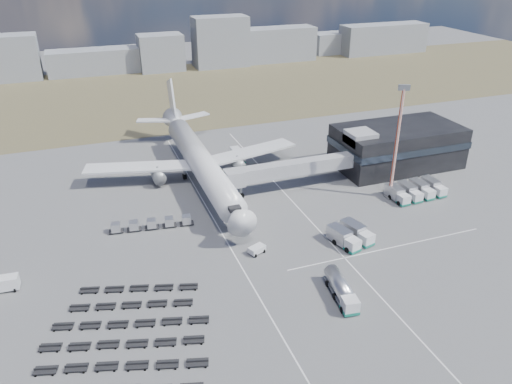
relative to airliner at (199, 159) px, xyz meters
name	(u,v)px	position (x,y,z in m)	size (l,w,h in m)	color
ground	(244,252)	(0.00, -32.38, -5.29)	(420.00, 420.00, 0.00)	#565659
grass_strip	(147,95)	(0.00, 77.62, -5.29)	(420.00, 90.00, 0.01)	#4E4A2F
lane_markings	(287,234)	(9.77, -29.38, -5.29)	(47.12, 110.00, 0.01)	silver
terminal	(397,146)	(47.77, -8.41, -0.04)	(30.40, 16.40, 11.00)	black
jet_bridge	(282,170)	(15.90, -11.95, -0.24)	(30.30, 3.80, 7.05)	#939399
airliner	(199,159)	(0.00, 0.00, 0.00)	(51.59, 64.53, 17.62)	silver
skyline	(75,53)	(-22.34, 117.34, 3.71)	(297.38, 25.44, 25.31)	gray
fuel_tanker	(341,289)	(10.02, -49.87, -3.73)	(3.73, 9.88, 3.12)	silver
pushback_tug	(257,250)	(1.95, -33.63, -4.60)	(3.03, 1.70, 1.39)	silver
utility_van	(4,284)	(-39.62, -29.78, -4.09)	(4.56, 2.06, 2.41)	silver
catering_truck	(237,155)	(11.93, 7.94, -3.91)	(2.53, 5.92, 2.70)	silver
service_trucks_near	(350,235)	(19.42, -36.17, -3.75)	(7.45, 8.28, 2.83)	silver
service_trucks_far	(416,190)	(42.23, -24.56, -3.84)	(12.30, 7.17, 2.67)	silver
uld_row	(152,224)	(-14.28, -18.61, -4.23)	(16.30, 3.69, 1.78)	black
baggage_dollies	(125,335)	(-22.89, -47.22, -4.94)	(26.77, 27.10, 0.70)	black
floodlight_mast	(397,144)	(36.76, -22.97, 7.18)	(2.34, 1.92, 24.88)	#C03C1E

